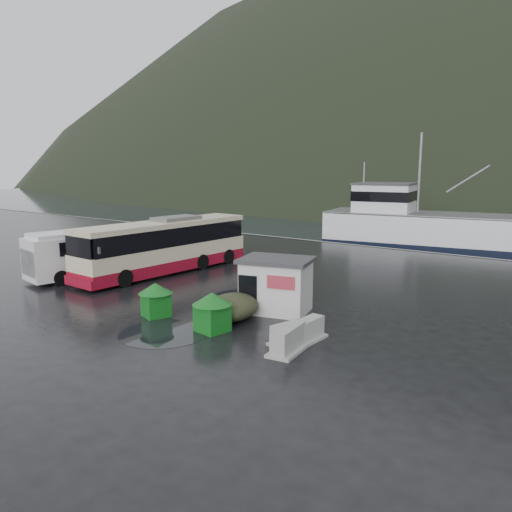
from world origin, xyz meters
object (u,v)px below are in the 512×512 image
Objects in this scene: white_van at (87,277)px; dome_tent at (232,320)px; fishing_trawler at (451,236)px; coach_bus at (166,272)px; jersey_barrier_c at (307,340)px; ticket_kiosk at (276,311)px; waste_bin_right at (156,316)px; jersey_barrier_a at (288,352)px; jersey_barrier_b at (289,343)px; waste_bin_left at (213,331)px.

white_van reaches higher than dome_tent.
white_van is 0.24× the size of fishing_trawler.
coach_bus is 27.19m from fishing_trawler.
coach_bus reaches higher than dome_tent.
coach_bus is 7.23× the size of jersey_barrier_c.
coach_bus is at bearing 148.78° from ticket_kiosk.
waste_bin_right is 0.81× the size of jersey_barrier_a.
waste_bin_right is 0.52× the size of dome_tent.
fishing_trawler is (9.14, 25.60, 0.00)m from coach_bus.
dome_tent is at bearing 176.46° from jersey_barrier_c.
ticket_kiosk reaches higher than jersey_barrier_b.
waste_bin_right is (8.68, -2.78, 0.00)m from white_van.
jersey_barrier_c is at bearing -92.86° from fishing_trawler.
jersey_barrier_a is 0.80m from jersey_barrier_b.
jersey_barrier_b is at bearing -93.65° from fishing_trawler.
coach_bus is at bearing -118.93° from fishing_trawler.
white_van is at bearing 171.43° from jersey_barrier_b.
waste_bin_right is 0.96× the size of jersey_barrier_b.
jersey_barrier_a is at bearing -1.30° from waste_bin_right.
waste_bin_right is at bearing -43.87° from coach_bus.
jersey_barrier_b is 0.93× the size of jersey_barrier_c.
waste_bin_left reaches higher than jersey_barrier_a.
white_van is at bearing 166.56° from waste_bin_left.
ticket_kiosk is 4.75m from jersey_barrier_a.
waste_bin_right is 3.20m from dome_tent.
ticket_kiosk reaches higher than waste_bin_left.
jersey_barrier_c is at bearing 10.56° from waste_bin_right.
white_van is 4.52× the size of waste_bin_right.
white_van is at bearing 173.41° from dome_tent.
waste_bin_right is (-3.15, 0.04, 0.00)m from waste_bin_left.
waste_bin_right is 6.60m from jersey_barrier_a.
coach_bus is 10.11m from dome_tent.
coach_bus is 14.17m from jersey_barrier_a.
coach_bus is at bearing 153.09° from jersey_barrier_a.
white_van is 31.38m from fishing_trawler.
dome_tent is 1.71× the size of jersey_barrier_c.
ticket_kiosk is at bearing 128.98° from jersey_barrier_a.
ticket_kiosk is at bearing -13.58° from coach_bus.
jersey_barrier_c is at bearing 4.14° from white_van.
fishing_trawler reaches higher than ticket_kiosk.
fishing_trawler is at bearing 77.93° from white_van.
white_van is at bearing -121.33° from fishing_trawler.
fishing_trawler is at bearing 96.42° from jersey_barrier_c.
coach_bus reaches higher than white_van.
jersey_barrier_c is at bearing 20.40° from waste_bin_left.
waste_bin_right is (6.04, -6.26, 0.00)m from coach_bus.
white_van reaches higher than jersey_barrier_c.
waste_bin_left is 3.45m from jersey_barrier_a.
dome_tent is at bearing 3.40° from white_van.
waste_bin_right is at bearing -104.83° from fishing_trawler.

